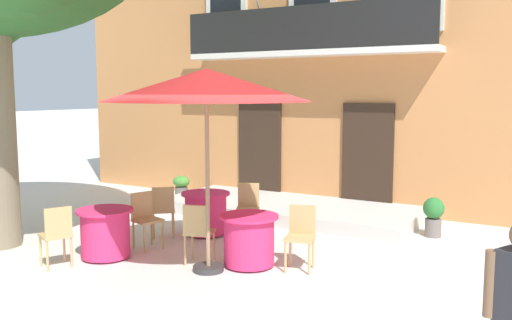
# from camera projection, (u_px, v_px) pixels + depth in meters

# --- Properties ---
(ground_plane) EXTENTS (120.00, 120.00, 0.00)m
(ground_plane) POSITION_uv_depth(u_px,v_px,m) (218.00, 274.00, 7.84)
(ground_plane) COLOR silver
(building_facade) EXTENTS (13.00, 5.09, 7.50)m
(building_facade) POSITION_uv_depth(u_px,v_px,m) (346.00, 42.00, 13.81)
(building_facade) COLOR #CC844C
(building_facade) RESTS_ON ground
(entrance_step_platform) EXTENTS (5.28, 2.21, 0.25)m
(entrance_step_platform) POSITION_uv_depth(u_px,v_px,m) (289.00, 209.00, 11.59)
(entrance_step_platform) COLOR silver
(entrance_step_platform) RESTS_ON ground
(cafe_table_near_tree) EXTENTS (0.86, 0.86, 0.76)m
(cafe_table_near_tree) POSITION_uv_depth(u_px,v_px,m) (206.00, 213.00, 9.98)
(cafe_table_near_tree) COLOR #E52D66
(cafe_table_near_tree) RESTS_ON ground
(cafe_chair_near_tree_0) EXTENTS (0.56, 0.56, 0.91)m
(cafe_chair_near_tree_0) POSITION_uv_depth(u_px,v_px,m) (163.00, 208.00, 9.75)
(cafe_chair_near_tree_0) COLOR tan
(cafe_chair_near_tree_0) RESTS_ON ground
(cafe_chair_near_tree_1) EXTENTS (0.53, 0.53, 0.91)m
(cafe_chair_near_tree_1) POSITION_uv_depth(u_px,v_px,m) (248.00, 205.00, 9.98)
(cafe_chair_near_tree_1) COLOR tan
(cafe_chair_near_tree_1) RESTS_ON ground
(cafe_table_middle) EXTENTS (0.86, 0.86, 0.76)m
(cafe_table_middle) POSITION_uv_depth(u_px,v_px,m) (105.00, 233.00, 8.56)
(cafe_table_middle) COLOR #E52D66
(cafe_table_middle) RESTS_ON ground
(cafe_chair_middle_0) EXTENTS (0.50, 0.50, 0.91)m
(cafe_chair_middle_0) POSITION_uv_depth(u_px,v_px,m) (145.00, 216.00, 9.11)
(cafe_chair_middle_0) COLOR tan
(cafe_chair_middle_0) RESTS_ON ground
(cafe_chair_middle_1) EXTENTS (0.53, 0.53, 0.91)m
(cafe_chair_middle_1) POSITION_uv_depth(u_px,v_px,m) (57.00, 232.00, 8.05)
(cafe_chair_middle_1) COLOR tan
(cafe_chair_middle_1) RESTS_ON ground
(cafe_table_front) EXTENTS (0.86, 0.86, 0.76)m
(cafe_table_front) POSITION_uv_depth(u_px,v_px,m) (249.00, 240.00, 8.16)
(cafe_table_front) COLOR #E52D66
(cafe_table_front) RESTS_ON ground
(cafe_chair_front_0) EXTENTS (0.49, 0.49, 0.91)m
(cafe_chair_front_0) POSITION_uv_depth(u_px,v_px,m) (301.00, 233.00, 8.02)
(cafe_chair_front_0) COLOR tan
(cafe_chair_front_0) RESTS_ON ground
(cafe_chair_front_1) EXTENTS (0.51, 0.51, 0.91)m
(cafe_chair_front_1) POSITION_uv_depth(u_px,v_px,m) (198.00, 229.00, 8.22)
(cafe_chair_front_1) COLOR tan
(cafe_chair_front_1) RESTS_ON ground
(cafe_umbrella) EXTENTS (2.90, 2.90, 2.85)m
(cafe_umbrella) POSITION_uv_depth(u_px,v_px,m) (206.00, 86.00, 7.66)
(cafe_umbrella) COLOR #997A56
(cafe_umbrella) RESTS_ON ground
(ground_planter_left) EXTENTS (0.40, 0.40, 0.56)m
(ground_planter_left) POSITION_uv_depth(u_px,v_px,m) (181.00, 186.00, 13.30)
(ground_planter_left) COLOR slate
(ground_planter_left) RESTS_ON ground
(ground_planter_right) EXTENTS (0.37, 0.37, 0.70)m
(ground_planter_right) POSITION_uv_depth(u_px,v_px,m) (433.00, 215.00, 9.83)
(ground_planter_right) COLOR slate
(ground_planter_right) RESTS_ON ground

